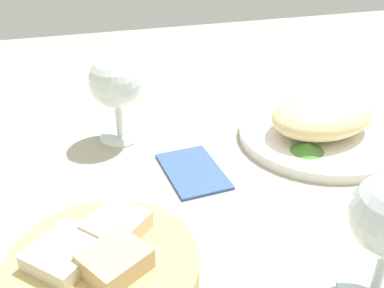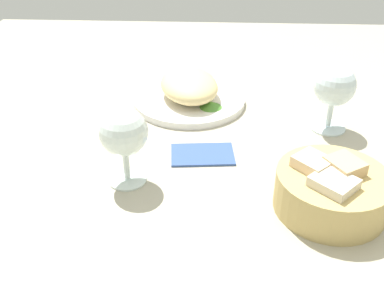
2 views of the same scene
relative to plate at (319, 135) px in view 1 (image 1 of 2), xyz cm
name	(u,v)px [view 1 (image 1 of 2)]	position (x,y,z in cm)	size (l,w,h in cm)	color
ground_plane	(256,179)	(12.42, 5.81, -1.70)	(140.00, 140.00, 2.00)	#AAA38C
plate	(319,135)	(0.00, 0.00, 0.00)	(23.69, 23.69, 1.40)	white
omelette	(322,115)	(0.00, 0.00, 3.35)	(16.37, 11.76, 5.29)	#E5CA88
lettuce_garnish	(307,147)	(4.63, 4.67, 1.33)	(4.62, 4.62, 1.25)	#47822F
bread_basket	(104,281)	(33.90, 22.47, 2.71)	(16.38, 16.38, 7.93)	tan
wine_glass_near	(116,85)	(28.37, -8.46, 7.87)	(7.59, 7.59, 12.86)	silver
folded_napkin	(193,170)	(20.49, 3.46, -0.30)	(11.00, 7.00, 0.80)	#355292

